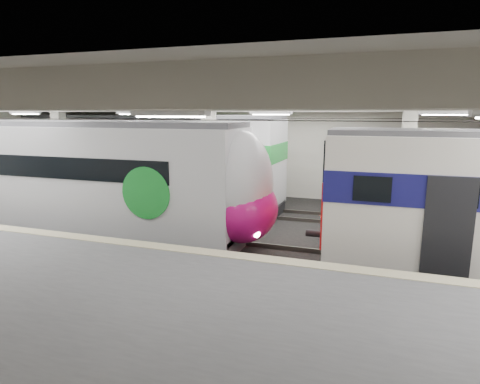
% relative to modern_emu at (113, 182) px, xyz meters
% --- Properties ---
extents(station_hall, '(36.00, 24.00, 5.75)m').
position_rel_modern_emu_xyz_m(station_hall, '(5.85, -1.74, 0.97)').
color(station_hall, black).
rests_on(station_hall, ground).
extents(modern_emu, '(14.47, 2.99, 4.63)m').
position_rel_modern_emu_xyz_m(modern_emu, '(0.00, 0.00, 0.00)').
color(modern_emu, silver).
rests_on(modern_emu, ground).
extents(far_train, '(15.41, 3.73, 4.83)m').
position_rel_modern_emu_xyz_m(far_train, '(-2.16, 5.50, 0.22)').
color(far_train, silver).
rests_on(far_train, ground).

